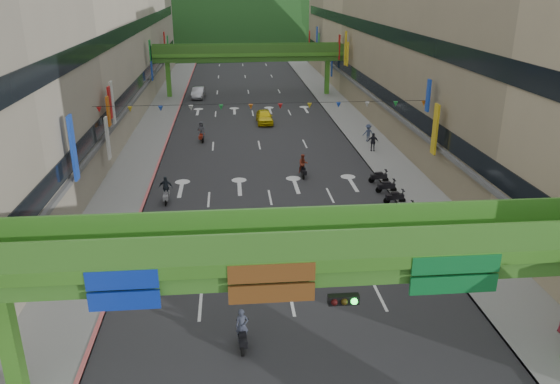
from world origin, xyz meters
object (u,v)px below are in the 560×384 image
scooter_rider_mid (303,166)px  car_silver (198,93)px  overpass_near (339,273)px  car_yellow (264,117)px  scooter_rider_near (242,330)px

scooter_rider_mid → car_silver: size_ratio=0.44×
overpass_near → car_yellow: overpass_near is taller
scooter_rider_near → scooter_rider_mid: 22.53m
scooter_rider_mid → car_yellow: bearing=95.9°
overpass_near → scooter_rider_mid: (2.08, 24.89, -4.21)m
scooter_rider_near → scooter_rider_mid: size_ratio=0.97×
scooter_rider_mid → car_silver: (-10.02, 33.89, -0.26)m
car_yellow → car_silver: bearing=117.0°
scooter_rider_mid → car_yellow: size_ratio=0.44×
overpass_near → scooter_rider_near: (-3.46, 3.05, -4.34)m
scooter_rider_near → car_silver: scooter_rider_near is taller
overpass_near → car_silver: size_ratio=6.26×
scooter_rider_near → car_yellow: scooter_rider_near is taller
overpass_near → car_yellow: 43.67m
car_silver → scooter_rider_near: bearing=-81.4°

